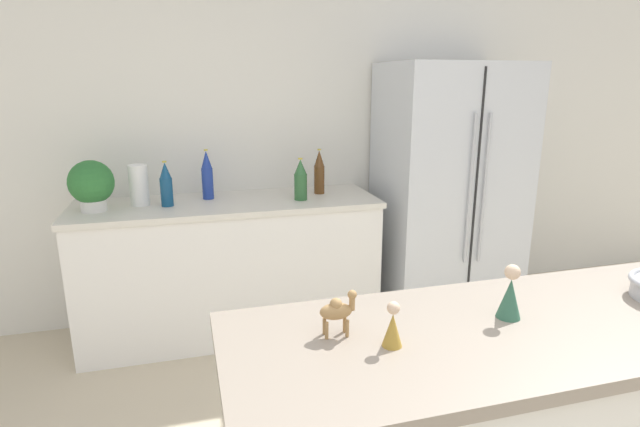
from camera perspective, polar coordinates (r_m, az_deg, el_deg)
The scene contains 12 objects.
wall_back at distance 3.49m, azimuth -4.00°, elevation 9.43°, with size 8.00×0.06×2.55m.
back_counter at distance 3.30m, azimuth -10.12°, elevation -6.01°, with size 1.88×0.63×0.88m.
refrigerator at distance 3.58m, azimuth 14.42°, elevation 2.44°, with size 0.92×0.69×1.73m.
potted_plant at distance 3.13m, azimuth -24.67°, elevation 3.06°, with size 0.25×0.25×0.29m.
paper_towel_roll at distance 3.18m, azimuth -19.99°, elevation 3.07°, with size 0.11×0.11×0.25m.
back_bottle_0 at distance 3.11m, azimuth -17.18°, elevation 3.15°, with size 0.07×0.07×0.27m.
back_bottle_1 at distance 3.30m, azimuth -0.09°, elevation 4.72°, with size 0.07×0.07×0.30m.
back_bottle_2 at distance 3.23m, azimuth -12.76°, elevation 4.27°, with size 0.07×0.07×0.32m.
back_bottle_3 at distance 3.13m, azimuth -2.24°, elevation 3.84°, with size 0.08×0.08×0.27m.
camel_figurine at distance 1.28m, azimuth 2.02°, elevation -10.97°, with size 0.10×0.05×0.12m.
wise_man_figurine_blue at distance 1.26m, azimuth 8.30°, elevation -12.72°, with size 0.05×0.05×0.12m.
wise_man_figurine_crimson at distance 1.47m, azimuth 20.90°, elevation -8.70°, with size 0.07×0.07×0.15m.
Camera 1 is at (-0.69, -0.68, 1.61)m, focal length 28.00 mm.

